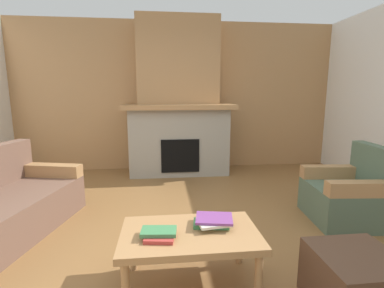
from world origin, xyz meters
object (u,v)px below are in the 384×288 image
fireplace (178,108)px  coffee_table (190,238)px  ottoman (355,283)px  armchair (350,195)px

fireplace → coffee_table: 3.21m
ottoman → fireplace: bearing=105.0°
armchair → ottoman: armchair is taller
fireplace → ottoman: 3.73m
fireplace → ottoman: fireplace is taller
armchair → coffee_table: bearing=-154.4°
armchair → fireplace: bearing=129.0°
armchair → coffee_table: armchair is taller
coffee_table → ottoman: (1.05, -0.37, -0.18)m
armchair → ottoman: (-0.85, -1.28, -0.09)m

